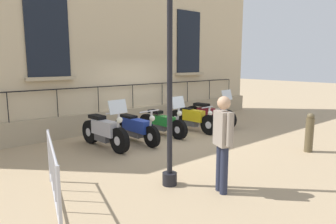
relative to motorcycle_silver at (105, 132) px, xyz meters
The scene contains 11 objects.
ground_plane 2.16m from the motorcycle_silver, 87.71° to the left, with size 60.00×60.00×0.00m, color tan.
building_facade 4.04m from the motorcycle_silver, 135.64° to the left, with size 0.82×12.90×6.48m.
motorcycle_silver is the anchor object (origin of this frame).
motorcycle_blue 1.00m from the motorcycle_silver, 88.08° to the left, with size 2.11×0.68×1.02m.
motorcycle_green 2.14m from the motorcycle_silver, 93.02° to the left, with size 2.10×0.62×1.31m.
motorcycle_yellow 3.27m from the motorcycle_silver, 87.79° to the left, with size 2.10×0.55×0.91m.
motorcycle_maroon 4.31m from the motorcycle_silver, 90.60° to the left, with size 2.18×0.69×1.38m.
lamppost 4.21m from the motorcycle_silver, ahead, with size 0.33×1.03×4.91m.
crowd_barrier 3.40m from the motorcycle_silver, 42.45° to the right, with size 2.20×0.67×1.05m.
bollard 5.43m from the motorcycle_silver, 45.97° to the left, with size 0.21×0.21×1.04m.
pedestrian_standing 3.97m from the motorcycle_silver, ahead, with size 0.50×0.34×1.75m.
Camera 1 is at (7.18, -6.02, 2.33)m, focal length 32.48 mm.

